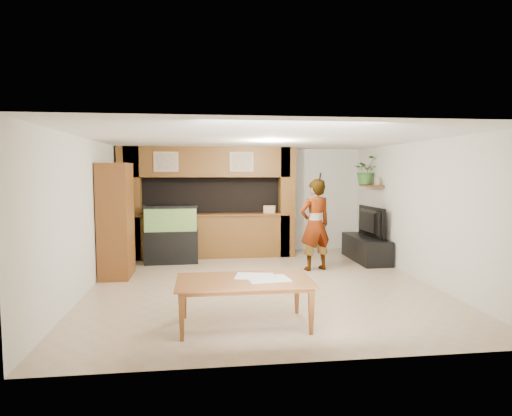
{
  "coord_description": "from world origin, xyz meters",
  "views": [
    {
      "loc": [
        -1.04,
        -7.57,
        2.05
      ],
      "look_at": [
        -0.02,
        0.6,
        1.33
      ],
      "focal_mm": 30.0,
      "sensor_mm": 36.0,
      "label": 1
    }
  ],
  "objects": [
    {
      "name": "floor",
      "position": [
        0.0,
        0.0,
        0.0
      ],
      "size": [
        6.5,
        6.5,
        0.0
      ],
      "primitive_type": "plane",
      "color": "tan",
      "rests_on": "ground"
    },
    {
      "name": "television",
      "position": [
        2.65,
        1.69,
        0.89
      ],
      "size": [
        0.25,
        1.21,
        0.69
      ],
      "primitive_type": "imported",
      "rotation": [
        0.0,
        0.0,
        1.65
      ],
      "color": "black",
      "rests_on": "tv_stand"
    },
    {
      "name": "newspaper_a",
      "position": [
        -0.16,
        -2.1,
        0.63
      ],
      "size": [
        0.53,
        0.42,
        0.01
      ],
      "primitive_type": "cube",
      "rotation": [
        0.0,
        0.0,
        0.15
      ],
      "color": "silver",
      "rests_on": "dining_table"
    },
    {
      "name": "microphone",
      "position": [
        1.3,
        0.77,
        1.93
      ],
      "size": [
        0.04,
        0.11,
        0.17
      ],
      "primitive_type": "cylinder",
      "rotation": [
        0.44,
        0.0,
        0.0
      ],
      "color": "black",
      "rests_on": "person"
    },
    {
      "name": "potted_plant",
      "position": [
        2.82,
        2.22,
        2.06
      ],
      "size": [
        0.69,
        0.62,
        0.67
      ],
      "primitive_type": "imported",
      "rotation": [
        0.0,
        0.0,
        0.18
      ],
      "color": "#346D2B",
      "rests_on": "wall_shelf"
    },
    {
      "name": "wall_right",
      "position": [
        3.0,
        0.0,
        1.3
      ],
      "size": [
        0.0,
        6.5,
        6.5
      ],
      "primitive_type": "plane",
      "rotation": [
        1.57,
        0.0,
        -1.57
      ],
      "color": "beige",
      "rests_on": "floor"
    },
    {
      "name": "ceiling",
      "position": [
        0.0,
        0.0,
        2.6
      ],
      "size": [
        6.5,
        6.5,
        0.0
      ],
      "primitive_type": "plane",
      "color": "white",
      "rests_on": "wall_back"
    },
    {
      "name": "photo_frame",
      "position": [
        2.85,
        1.66,
        1.81
      ],
      "size": [
        0.03,
        0.14,
        0.18
      ],
      "primitive_type": "cube",
      "rotation": [
        0.0,
        0.0,
        0.03
      ],
      "color": "tan",
      "rests_on": "wall_shelf"
    },
    {
      "name": "wall_shelf",
      "position": [
        2.85,
        1.95,
        1.7
      ],
      "size": [
        0.25,
        0.9,
        0.04
      ],
      "primitive_type": "cube",
      "color": "brown",
      "rests_on": "wall_right"
    },
    {
      "name": "wall_back",
      "position": [
        0.0,
        3.25,
        1.3
      ],
      "size": [
        6.0,
        0.0,
        6.0
      ],
      "primitive_type": "plane",
      "rotation": [
        1.57,
        0.0,
        0.0
      ],
      "color": "beige",
      "rests_on": "floor"
    },
    {
      "name": "partition",
      "position": [
        -0.95,
        2.64,
        1.31
      ],
      "size": [
        4.2,
        0.99,
        2.6
      ],
      "color": "brown",
      "rests_on": "floor"
    },
    {
      "name": "newspaper_b",
      "position": [
        -0.19,
        -2.1,
        0.63
      ],
      "size": [
        0.57,
        0.44,
        0.01
      ],
      "primitive_type": "cube",
      "rotation": [
        0.0,
        0.0,
        0.11
      ],
      "color": "silver",
      "rests_on": "dining_table"
    },
    {
      "name": "newspaper_c",
      "position": [
        -0.36,
        -1.93,
        0.63
      ],
      "size": [
        0.56,
        0.46,
        0.01
      ],
      "primitive_type": "cube",
      "rotation": [
        0.0,
        0.0,
        -0.21
      ],
      "color": "silver",
      "rests_on": "dining_table"
    },
    {
      "name": "dining_table",
      "position": [
        -0.51,
        -2.13,
        0.31
      ],
      "size": [
        1.78,
        1.0,
        0.62
      ],
      "primitive_type": "imported",
      "rotation": [
        0.0,
        0.0,
        0.0
      ],
      "color": "brown",
      "rests_on": "floor"
    },
    {
      "name": "wall_left",
      "position": [
        -3.0,
        0.0,
        1.3
      ],
      "size": [
        0.0,
        6.5,
        6.5
      ],
      "primitive_type": "plane",
      "rotation": [
        1.57,
        0.0,
        1.57
      ],
      "color": "beige",
      "rests_on": "floor"
    },
    {
      "name": "pantry_cabinet",
      "position": [
        -2.7,
        0.86,
        1.1
      ],
      "size": [
        0.55,
        0.9,
        2.19
      ],
      "primitive_type": "cube",
      "color": "brown",
      "rests_on": "floor"
    },
    {
      "name": "trash_can",
      "position": [
        -2.64,
        0.8,
        0.25
      ],
      "size": [
        0.27,
        0.27,
        0.5
      ],
      "primitive_type": "cylinder",
      "color": "#B2B2B7",
      "rests_on": "floor"
    },
    {
      "name": "aquarium",
      "position": [
        -1.74,
        1.95,
        0.63
      ],
      "size": [
        1.16,
        0.44,
        1.29
      ],
      "rotation": [
        0.0,
        0.0,
        0.02
      ],
      "color": "black",
      "rests_on": "floor"
    },
    {
      "name": "wall_clock",
      "position": [
        -2.97,
        1.0,
        1.9
      ],
      "size": [
        0.05,
        0.25,
        0.25
      ],
      "color": "black",
      "rests_on": "wall_left"
    },
    {
      "name": "tv_stand",
      "position": [
        2.65,
        1.69,
        0.27
      ],
      "size": [
        0.6,
        1.63,
        0.54
      ],
      "primitive_type": "cube",
      "color": "black",
      "rests_on": "floor"
    },
    {
      "name": "counter_box",
      "position": [
        0.54,
        2.45,
        1.13
      ],
      "size": [
        0.31,
        0.26,
        0.18
      ],
      "primitive_type": "cube",
      "rotation": [
        0.0,
        0.0,
        -0.33
      ],
      "color": "tan",
      "rests_on": "partition"
    },
    {
      "name": "person",
      "position": [
        1.25,
        0.93,
        0.94
      ],
      "size": [
        0.79,
        0.63,
        1.88
      ],
      "primitive_type": "imported",
      "rotation": [
        0.0,
        0.0,
        3.43
      ],
      "color": "tan",
      "rests_on": "floor"
    }
  ]
}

